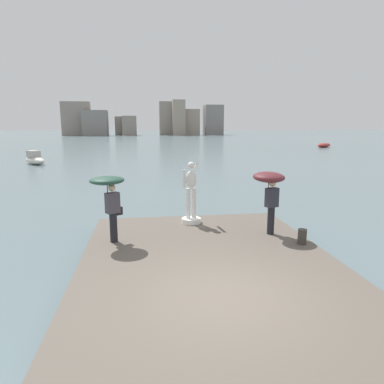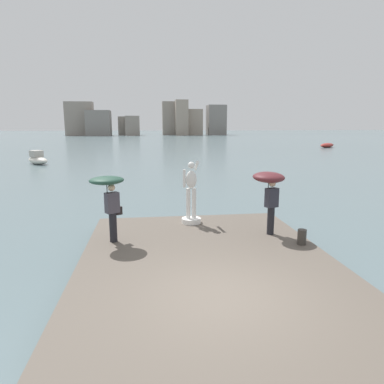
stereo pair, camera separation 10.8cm
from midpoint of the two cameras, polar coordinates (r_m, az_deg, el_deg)
ground_plane at (r=46.48m, az=-5.96°, el=6.29°), size 400.00×400.00×0.00m
pier at (r=8.86m, az=2.78°, el=-12.94°), size 6.55×9.31×0.40m
statue_white_figure at (r=12.01m, az=-0.42°, el=-1.13°), size 0.68×0.90×2.20m
onlooker_left at (r=10.18m, az=-13.86°, el=0.20°), size 1.36×1.36×1.97m
onlooker_right at (r=10.89m, az=12.43°, el=1.17°), size 1.25×1.26×2.00m
mooring_bollard at (r=10.53m, az=17.47°, el=-7.06°), size 0.25×0.25×0.44m
boat_near at (r=64.17m, az=20.94°, el=7.25°), size 4.24×3.78×0.73m
boat_far at (r=37.21m, az=-24.63°, el=4.95°), size 3.03×3.30×1.33m
distant_skyline at (r=131.19m, az=-7.71°, el=11.50°), size 58.61×13.87×12.76m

